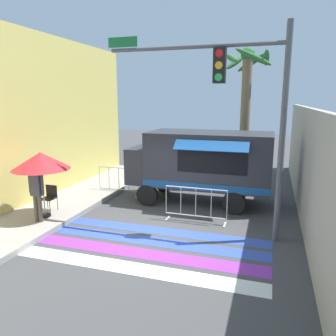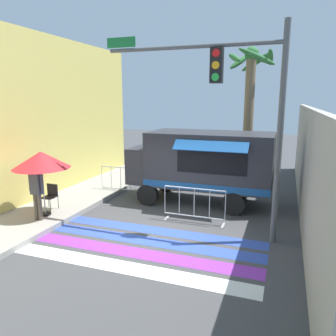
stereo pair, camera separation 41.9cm
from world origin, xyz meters
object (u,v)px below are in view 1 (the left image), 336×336
Objects in this scene: patio_umbrella at (41,161)px; palm_tree at (246,98)px; barricade_front at (196,205)px; folding_chair at (50,196)px; traffic_signal_pole at (243,97)px; food_truck at (199,161)px; barricade_side at (119,181)px; vendor_person at (37,190)px.

palm_tree reaches higher than patio_umbrella.
barricade_front is at bearing -100.24° from palm_tree.
barricade_front reaches higher than folding_chair.
folding_chair is at bearing -133.05° from palm_tree.
traffic_signal_pole is at bearing -25.79° from barricade_front.
barricade_side is at bearing 179.93° from food_truck.
palm_tree is at bearing 35.84° from vendor_person.
palm_tree is at bearing 93.85° from traffic_signal_pole.
food_truck is at bearing 39.55° from patio_umbrella.
patio_umbrella reaches higher than barricade_front.
palm_tree reaches higher than folding_chair.
barricade_side is at bearing 150.49° from barricade_front.
vendor_person is (0.11, -0.43, -0.80)m from patio_umbrella.
barricade_front is 4.26m from barricade_side.
vendor_person is at bearing -127.24° from palm_tree.
palm_tree is at bearing 50.50° from patio_umbrella.
barricade_side is at bearing 61.59° from vendor_person.
food_truck reaches higher than folding_chair.
traffic_signal_pole reaches higher than barricade_side.
vendor_person is at bearing -75.48° from patio_umbrella.
food_truck is 4.24m from palm_tree.
patio_umbrella is 1.17× the size of barricade_side.
food_truck is 2.51× the size of patio_umbrella.
barricade_front is (4.83, 0.83, -0.11)m from folding_chair.
traffic_signal_pole reaches higher than patio_umbrella.
folding_chair is at bearing -146.64° from food_truck.
traffic_signal_pole is 6.70m from barricade_side.
vendor_person is (-5.89, -1.16, -2.75)m from traffic_signal_pole.
vendor_person is at bearing -157.94° from barricade_front.
vendor_person reaches higher than folding_chair.
patio_umbrella is 1.43m from folding_chair.
patio_umbrella is 1.05× the size of barricade_front.
palm_tree reaches higher than barricade_side.
vendor_person is at bearing -75.09° from folding_chair.
palm_tree reaches higher than barricade_front.
palm_tree is at bearing 79.76° from barricade_front.
folding_chair is 0.48× the size of vendor_person.
barricade_side is at bearing 75.44° from patio_umbrella.
food_truck is at bearing 122.58° from traffic_signal_pole.
barricade_front is (4.62, 1.40, -1.41)m from patio_umbrella.
palm_tree is at bearing 43.66° from folding_chair.
vendor_person is 0.98× the size of barricade_side.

